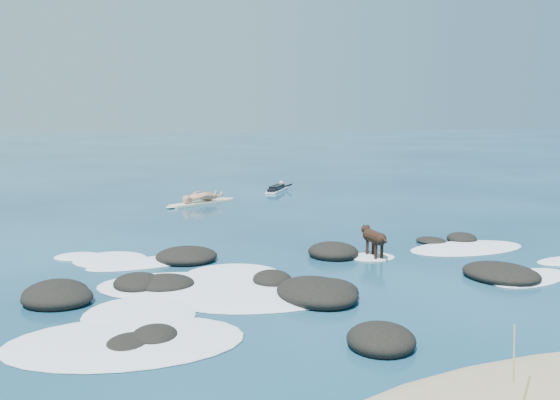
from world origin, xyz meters
name	(u,v)px	position (x,y,z in m)	size (l,w,h in m)	color
ground	(354,261)	(0.00, 0.00, 0.00)	(160.00, 160.00, 0.00)	#0A2642
reef_rocks	(302,280)	(-1.84, -1.54, 0.11)	(14.50, 7.63, 0.49)	black
breaking_foam	(256,284)	(-2.71, -1.21, 0.01)	(13.38, 7.89, 0.12)	white
standing_surfer_rig	(201,185)	(-1.77, 9.78, 0.72)	(2.94, 1.84, 1.83)	beige
paddling_surfer_rig	(277,188)	(2.00, 12.39, 0.13)	(1.56, 1.97, 0.38)	white
dog	(373,237)	(0.53, 0.11, 0.51)	(0.33, 1.21, 0.76)	black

